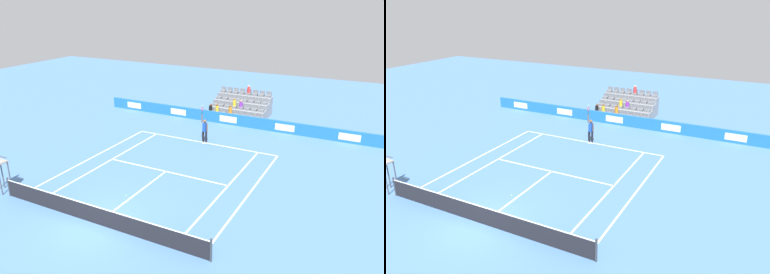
# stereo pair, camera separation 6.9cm
# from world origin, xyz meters

# --- Properties ---
(ground_plane) EXTENTS (80.00, 80.00, 0.00)m
(ground_plane) POSITION_xyz_m (0.00, 0.00, 0.00)
(ground_plane) COLOR #4C7AB2
(line_baseline) EXTENTS (10.97, 0.10, 0.01)m
(line_baseline) POSITION_xyz_m (0.00, -11.89, 0.00)
(line_baseline) COLOR white
(line_baseline) RESTS_ON ground
(line_service) EXTENTS (8.23, 0.10, 0.01)m
(line_service) POSITION_xyz_m (0.00, -6.40, 0.00)
(line_service) COLOR white
(line_service) RESTS_ON ground
(line_centre_service) EXTENTS (0.10, 6.40, 0.01)m
(line_centre_service) POSITION_xyz_m (0.00, -3.20, 0.00)
(line_centre_service) COLOR white
(line_centre_service) RESTS_ON ground
(line_singles_sideline_left) EXTENTS (0.10, 11.89, 0.01)m
(line_singles_sideline_left) POSITION_xyz_m (4.12, -5.95, 0.00)
(line_singles_sideline_left) COLOR white
(line_singles_sideline_left) RESTS_ON ground
(line_singles_sideline_right) EXTENTS (0.10, 11.89, 0.01)m
(line_singles_sideline_right) POSITION_xyz_m (-4.12, -5.95, 0.00)
(line_singles_sideline_right) COLOR white
(line_singles_sideline_right) RESTS_ON ground
(line_doubles_sideline_left) EXTENTS (0.10, 11.89, 0.01)m
(line_doubles_sideline_left) POSITION_xyz_m (5.49, -5.95, 0.00)
(line_doubles_sideline_left) COLOR white
(line_doubles_sideline_left) RESTS_ON ground
(line_doubles_sideline_right) EXTENTS (0.10, 11.89, 0.01)m
(line_doubles_sideline_right) POSITION_xyz_m (-5.49, -5.95, 0.00)
(line_doubles_sideline_right) COLOR white
(line_doubles_sideline_right) RESTS_ON ground
(line_centre_mark) EXTENTS (0.10, 0.20, 0.01)m
(line_centre_mark) POSITION_xyz_m (0.00, -11.79, 0.00)
(line_centre_mark) COLOR white
(line_centre_mark) RESTS_ON ground
(sponsor_barrier) EXTENTS (23.77, 0.22, 0.94)m
(sponsor_barrier) POSITION_xyz_m (-0.00, -16.69, 0.47)
(sponsor_barrier) COLOR #1E66AD
(sponsor_barrier) RESTS_ON ground
(tennis_net) EXTENTS (11.97, 0.10, 1.07)m
(tennis_net) POSITION_xyz_m (0.00, 0.00, 0.49)
(tennis_net) COLOR #33383D
(tennis_net) RESTS_ON ground
(tennis_player) EXTENTS (0.53, 0.36, 2.85)m
(tennis_player) POSITION_xyz_m (-0.03, -11.91, 0.99)
(tennis_player) COLOR black
(tennis_player) RESTS_ON ground
(stadium_stand) EXTENTS (4.96, 3.80, 2.58)m
(stadium_stand) POSITION_xyz_m (0.01, -19.62, 0.68)
(stadium_stand) COLOR gray
(stadium_stand) RESTS_ON ground
(loose_tennis_ball) EXTENTS (0.07, 0.07, 0.07)m
(loose_tennis_ball) POSITION_xyz_m (0.34, -2.80, 0.03)
(loose_tennis_ball) COLOR #D1E533
(loose_tennis_ball) RESTS_ON ground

